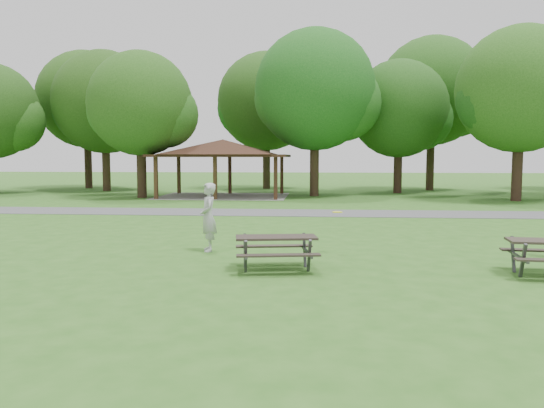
# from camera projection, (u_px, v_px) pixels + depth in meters

# --- Properties ---
(ground) EXTENTS (160.00, 160.00, 0.00)m
(ground) POSITION_uv_depth(u_px,v_px,m) (207.00, 284.00, 10.89)
(ground) COLOR #2D611B
(ground) RESTS_ON ground
(asphalt_path) EXTENTS (120.00, 3.20, 0.02)m
(asphalt_path) POSITION_uv_depth(u_px,v_px,m) (269.00, 213.00, 24.78)
(asphalt_path) COLOR #4D4D50
(asphalt_path) RESTS_ON ground
(pavilion) EXTENTS (8.60, 7.01, 3.76)m
(pavilion) POSITION_uv_depth(u_px,v_px,m) (223.00, 150.00, 34.79)
(pavilion) COLOR #3D2516
(pavilion) RESTS_ON ground
(tree_row_c) EXTENTS (8.19, 7.80, 10.67)m
(tree_row_c) POSITION_uv_depth(u_px,v_px,m) (106.00, 105.00, 40.33)
(tree_row_c) COLOR #2F1F15
(tree_row_c) RESTS_ON ground
(tree_row_d) EXTENTS (6.93, 6.60, 9.27)m
(tree_row_d) POSITION_uv_depth(u_px,v_px,m) (142.00, 107.00, 33.51)
(tree_row_d) COLOR black
(tree_row_d) RESTS_ON ground
(tree_row_e) EXTENTS (8.40, 8.00, 11.02)m
(tree_row_e) POSITION_uv_depth(u_px,v_px,m) (316.00, 94.00, 34.94)
(tree_row_e) COLOR black
(tree_row_e) RESTS_ON ground
(tree_row_f) EXTENTS (7.35, 7.00, 9.55)m
(tree_row_f) POSITION_uv_depth(u_px,v_px,m) (400.00, 112.00, 37.98)
(tree_row_f) COLOR black
(tree_row_f) RESTS_ON ground
(tree_row_g) EXTENTS (7.77, 7.40, 10.25)m
(tree_row_g) POSITION_uv_depth(u_px,v_px,m) (522.00, 93.00, 30.96)
(tree_row_g) COLOR black
(tree_row_g) RESTS_ON ground
(tree_deep_a) EXTENTS (8.40, 8.00, 11.38)m
(tree_deep_a) POSITION_uv_depth(u_px,v_px,m) (88.00, 102.00, 44.01)
(tree_deep_a) COLOR black
(tree_deep_a) RESTS_ON ground
(tree_deep_b) EXTENTS (8.40, 8.00, 11.13)m
(tree_deep_b) POSITION_uv_depth(u_px,v_px,m) (268.00, 104.00, 43.22)
(tree_deep_b) COLOR black
(tree_deep_b) RESTS_ON ground
(tree_deep_c) EXTENTS (8.82, 8.40, 11.90)m
(tree_deep_c) POSITION_uv_depth(u_px,v_px,m) (433.00, 94.00, 41.05)
(tree_deep_c) COLOR #312015
(tree_deep_c) RESTS_ON ground
(picnic_table_middle) EXTENTS (2.07, 1.77, 0.80)m
(picnic_table_middle) POSITION_uv_depth(u_px,v_px,m) (276.00, 244.00, 12.20)
(picnic_table_middle) COLOR #2A221E
(picnic_table_middle) RESTS_ON ground
(frisbee_in_flight) EXTENTS (0.31, 0.31, 0.02)m
(frisbee_in_flight) POSITION_uv_depth(u_px,v_px,m) (337.00, 212.00, 14.23)
(frisbee_in_flight) COLOR #FFF428
(frisbee_in_flight) RESTS_ON ground
(frisbee_thrower) EXTENTS (0.64, 0.79, 1.89)m
(frisbee_thrower) POSITION_uv_depth(u_px,v_px,m) (208.00, 217.00, 14.58)
(frisbee_thrower) COLOR #AAAAAD
(frisbee_thrower) RESTS_ON ground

